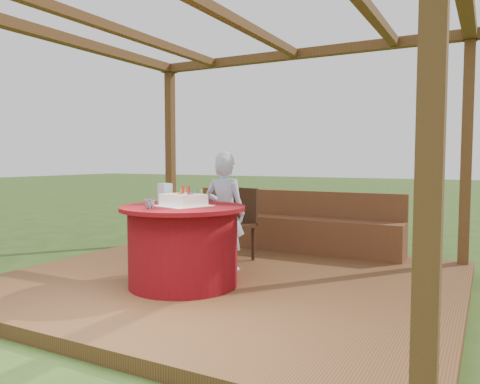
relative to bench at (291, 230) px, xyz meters
The scene contains 10 objects.
ground 1.76m from the bench, 90.00° to the right, with size 60.00×60.00×0.00m, color #2C4818.
deck 1.75m from the bench, 90.00° to the right, with size 4.50×4.00×0.12m, color brown.
pergola 2.65m from the bench, 90.00° to the right, with size 4.50×4.00×2.72m.
bench is the anchor object (origin of this frame).
table 2.21m from the bench, 96.28° to the right, with size 1.22×1.22×0.78m.
chair 0.99m from the bench, 110.34° to the right, with size 0.51×0.51×0.88m.
elderly_woman 1.50m from the bench, 98.56° to the right, with size 0.50×0.35×1.32m.
birthday_cake 2.27m from the bench, 96.22° to the right, with size 0.55×0.55×0.19m.
gift_bag 2.24m from the bench, 104.47° to the right, with size 0.15×0.09×0.21m, color #D78BBD.
drinking_glass 2.65m from the bench, 97.68° to the right, with size 0.10×0.10×0.09m, color white.
Camera 1 is at (2.37, -4.19, 1.35)m, focal length 35.00 mm.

